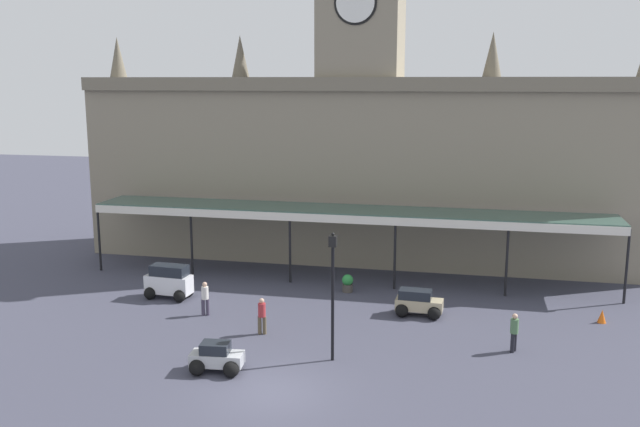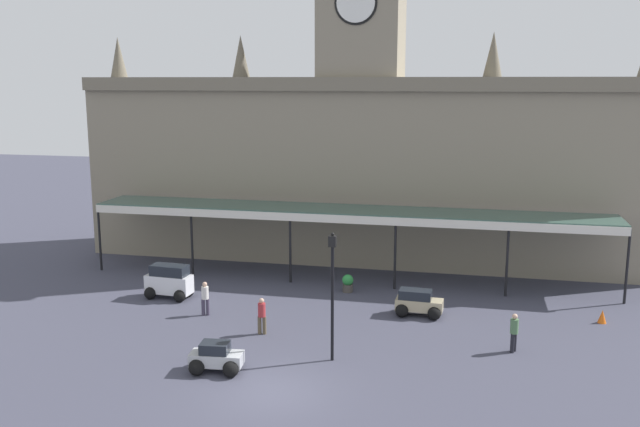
# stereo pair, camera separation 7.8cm
# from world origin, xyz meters

# --- Properties ---
(ground_plane) EXTENTS (140.00, 140.00, 0.00)m
(ground_plane) POSITION_xyz_m (0.00, 0.00, 0.00)
(ground_plane) COLOR #3D3E4E
(station_building) EXTENTS (34.41, 5.66, 19.03)m
(station_building) POSITION_xyz_m (0.00, 19.92, 6.54)
(station_building) COLOR gray
(station_building) RESTS_ON ground
(entrance_canopy) EXTENTS (29.47, 3.26, 4.07)m
(entrance_canopy) POSITION_xyz_m (-0.00, 14.93, 3.91)
(entrance_canopy) COLOR #38564C
(entrance_canopy) RESTS_ON ground
(car_beige_estate) EXTENTS (2.29, 1.62, 1.27)m
(car_beige_estate) POSITION_xyz_m (4.55, 9.60, 0.56)
(car_beige_estate) COLOR tan
(car_beige_estate) RESTS_ON ground
(car_white_van) EXTENTS (2.46, 1.70, 1.77)m
(car_white_van) POSITION_xyz_m (-8.38, 9.56, 0.81)
(car_white_van) COLOR silver
(car_white_van) RESTS_ON ground
(car_silver_sedan) EXTENTS (2.13, 1.65, 1.19)m
(car_silver_sedan) POSITION_xyz_m (-2.64, 1.32, 0.50)
(car_silver_sedan) COLOR #B2B5BA
(car_silver_sedan) RESTS_ON ground
(pedestrian_crossing_forecourt) EXTENTS (0.39, 0.34, 1.67)m
(pedestrian_crossing_forecourt) POSITION_xyz_m (-2.10, 5.58, 0.91)
(pedestrian_crossing_forecourt) COLOR brown
(pedestrian_crossing_forecourt) RESTS_ON ground
(pedestrian_beside_cars) EXTENTS (0.38, 0.34, 1.67)m
(pedestrian_beside_cars) POSITION_xyz_m (-5.52, 7.40, 0.91)
(pedestrian_beside_cars) COLOR #3F384C
(pedestrian_beside_cars) RESTS_ON ground
(pedestrian_near_entrance) EXTENTS (0.34, 0.37, 1.67)m
(pedestrian_near_entrance) POSITION_xyz_m (8.79, 5.86, 0.91)
(pedestrian_near_entrance) COLOR black
(pedestrian_near_entrance) RESTS_ON ground
(victorian_lamppost) EXTENTS (0.30, 0.30, 5.32)m
(victorian_lamppost) POSITION_xyz_m (1.56, 3.37, 3.28)
(victorian_lamppost) COLOR black
(victorian_lamppost) RESTS_ON ground
(traffic_cone) EXTENTS (0.40, 0.40, 0.63)m
(traffic_cone) POSITION_xyz_m (13.05, 10.40, 0.31)
(traffic_cone) COLOR orange
(traffic_cone) RESTS_ON ground
(planter_near_kerb) EXTENTS (0.60, 0.60, 0.96)m
(planter_near_kerb) POSITION_xyz_m (0.54, 12.59, 0.49)
(planter_near_kerb) COLOR #47423D
(planter_near_kerb) RESTS_ON ground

